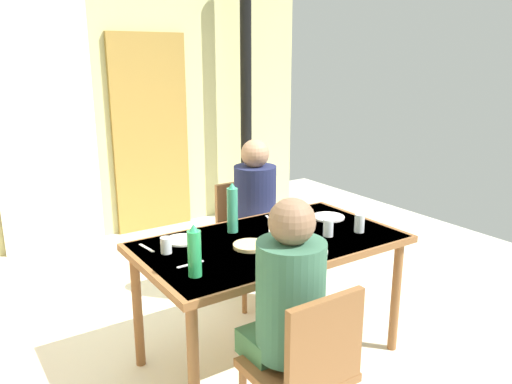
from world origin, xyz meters
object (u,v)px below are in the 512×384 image
(water_bottle_green_far, at_px, (232,209))
(dining_table, at_px, (270,252))
(serving_bowl_center, at_px, (283,235))
(chair_far_diner, at_px, (246,233))
(water_bottle_green_near, at_px, (194,252))
(person_far_diner, at_px, (256,201))
(person_near_diner, at_px, (288,295))
(chair_near_diner, at_px, (307,368))

(water_bottle_green_far, bearing_deg, dining_table, -64.71)
(serving_bowl_center, bearing_deg, chair_far_diner, 72.08)
(water_bottle_green_near, relative_size, serving_bowl_center, 1.54)
(person_far_diner, xyz_separation_m, serving_bowl_center, (-0.26, -0.68, 0.00))
(person_near_diner, height_order, water_bottle_green_far, person_near_diner)
(dining_table, distance_m, water_bottle_green_near, 0.65)
(dining_table, xyz_separation_m, chair_far_diner, (0.33, 0.78, -0.19))
(chair_near_diner, bearing_deg, serving_bowl_center, 60.22)
(dining_table, height_order, water_bottle_green_near, water_bottle_green_near)
(chair_far_diner, bearing_deg, water_bottle_green_near, 46.98)
(water_bottle_green_far, distance_m, serving_bowl_center, 0.34)
(person_far_diner, bearing_deg, person_near_diner, 61.78)
(person_near_diner, height_order, serving_bowl_center, person_near_diner)
(water_bottle_green_near, height_order, water_bottle_green_far, water_bottle_green_far)
(chair_far_diner, relative_size, person_near_diner, 1.13)
(chair_near_diner, distance_m, chair_far_diner, 1.71)
(serving_bowl_center, bearing_deg, chair_near_diner, -119.78)
(water_bottle_green_far, height_order, serving_bowl_center, water_bottle_green_far)
(chair_far_diner, distance_m, water_bottle_green_near, 1.39)
(chair_near_diner, height_order, water_bottle_green_near, water_bottle_green_near)
(chair_near_diner, distance_m, person_near_diner, 0.31)
(person_near_diner, xyz_separation_m, serving_bowl_center, (0.43, 0.61, 0.00))
(water_bottle_green_near, xyz_separation_m, water_bottle_green_far, (0.47, 0.43, 0.02))
(chair_near_diner, bearing_deg, water_bottle_green_far, 76.21)
(chair_near_diner, bearing_deg, chair_far_diner, 66.12)
(chair_far_diner, height_order, water_bottle_green_near, water_bottle_green_near)
(serving_bowl_center, bearing_deg, person_near_diner, -124.98)
(chair_near_diner, height_order, chair_far_diner, same)
(chair_near_diner, xyz_separation_m, serving_bowl_center, (0.43, 0.75, 0.29))
(chair_near_diner, height_order, person_near_diner, person_near_diner)
(chair_far_diner, bearing_deg, water_bottle_green_far, 50.97)
(dining_table, bearing_deg, person_near_diner, -119.24)
(person_far_diner, distance_m, water_bottle_green_near, 1.25)
(person_far_diner, relative_size, serving_bowl_center, 4.53)
(person_far_diner, bearing_deg, chair_near_diner, 64.12)
(chair_far_diner, distance_m, serving_bowl_center, 0.90)
(serving_bowl_center, bearing_deg, water_bottle_green_far, 123.88)
(dining_table, xyz_separation_m, water_bottle_green_near, (-0.58, -0.20, 0.20))
(serving_bowl_center, bearing_deg, dining_table, 155.06)
(dining_table, height_order, chair_near_diner, chair_near_diner)
(chair_far_diner, relative_size, person_far_diner, 1.13)
(chair_far_diner, xyz_separation_m, serving_bowl_center, (-0.26, -0.81, 0.29))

